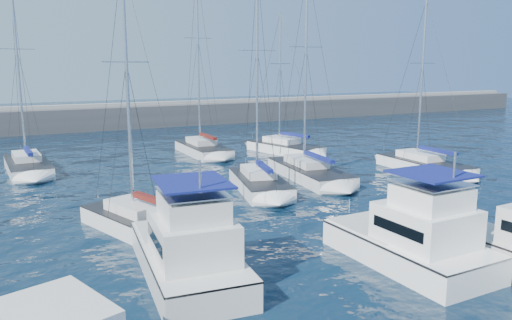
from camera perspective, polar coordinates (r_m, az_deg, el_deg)
name	(u,v)px	position (r m, az deg, el deg)	size (l,w,h in m)	color
ground	(322,246)	(24.75, 7.55, -9.68)	(220.00, 220.00, 0.00)	black
breakwater	(108,121)	(72.59, -16.61, 4.33)	(160.00, 6.00, 4.45)	#424244
motor_yacht_port_inner	(189,252)	(20.78, -7.65, -10.40)	(4.41, 8.76, 4.69)	silver
motor_yacht_stbd_inner	(414,240)	(22.97, 17.65, -8.74)	(3.90, 7.57, 4.69)	white
sailboat_mid_b	(141,222)	(27.09, -13.00, -6.89)	(5.28, 8.18, 14.02)	silver
sailboat_mid_c	(260,183)	(34.83, 0.41, -2.63)	(4.71, 8.16, 15.42)	white
sailboat_mid_d	(309,172)	(38.74, 6.07, -1.35)	(4.31, 9.79, 16.04)	silver
sailboat_mid_e	(424,165)	(43.39, 18.61, -0.56)	(3.39, 8.65, 14.05)	white
sailboat_back_a	(28,166)	(44.91, -24.64, -0.59)	(3.44, 8.67, 15.90)	white
sailboat_back_b	(203,149)	(49.35, -6.09, 1.31)	(3.26, 8.38, 18.06)	silver
sailboat_back_c	(285,148)	(49.95, 3.30, 1.41)	(5.01, 8.72, 14.03)	white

